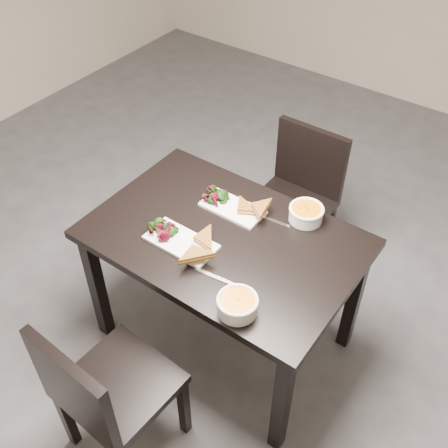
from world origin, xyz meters
name	(u,v)px	position (x,y,z in m)	size (l,w,h in m)	color
ground	(232,266)	(0.00, 0.00, 0.00)	(5.00, 5.00, 0.00)	#47474C
table	(224,251)	(0.26, -0.44, 0.65)	(1.20, 0.80, 0.75)	black
chair_near	(103,392)	(0.23, -1.22, 0.48)	(0.44, 0.44, 0.85)	black
chair_far	(298,193)	(0.23, 0.31, 0.48)	(0.42, 0.42, 0.85)	black
plate_near	(181,242)	(0.14, -0.59, 0.76)	(0.32, 0.16, 0.02)	white
sandwich_near	(195,241)	(0.20, -0.57, 0.79)	(0.16, 0.12, 0.05)	#AF6A24
salad_near	(163,228)	(0.04, -0.59, 0.79)	(0.10, 0.09, 0.04)	black
soup_bowl_near	(237,304)	(0.54, -0.75, 0.79)	(0.16, 0.16, 0.07)	white
cutlery_near	(215,277)	(0.37, -0.66, 0.75)	(0.18, 0.02, 0.00)	silver
plate_far	(233,208)	(0.19, -0.27, 0.76)	(0.30, 0.15, 0.01)	white
sandwich_far	(243,210)	(0.25, -0.29, 0.79)	(0.15, 0.11, 0.05)	#AF6A24
salad_far	(215,196)	(0.09, -0.27, 0.79)	(0.09, 0.08, 0.04)	black
soup_bowl_far	(306,213)	(0.50, -0.13, 0.79)	(0.16, 0.16, 0.07)	white
cutlery_far	(272,220)	(0.38, -0.23, 0.75)	(0.18, 0.02, 0.00)	silver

